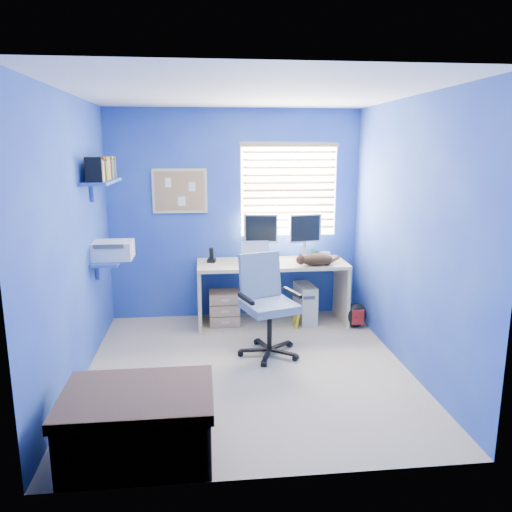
{
  "coord_description": "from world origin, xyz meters",
  "views": [
    {
      "loc": [
        -0.4,
        -4.36,
        2.05
      ],
      "look_at": [
        0.15,
        0.65,
        0.95
      ],
      "focal_mm": 35.0,
      "sensor_mm": 36.0,
      "label": 1
    }
  ],
  "objects": [
    {
      "name": "corkboard",
      "position": [
        -0.65,
        1.58,
        1.55
      ],
      "size": [
        0.64,
        0.02,
        0.52
      ],
      "color": "#CABB90",
      "rests_on": "ground"
    },
    {
      "name": "backpack",
      "position": [
        1.36,
        0.99,
        0.15
      ],
      "size": [
        0.28,
        0.23,
        0.29
      ],
      "primitive_type": "ellipsoid",
      "rotation": [
        0.0,
        0.0,
        -0.17
      ],
      "color": "black",
      "rests_on": "floor"
    },
    {
      "name": "wall_front",
      "position": [
        0.0,
        -1.6,
        1.25
      ],
      "size": [
        3.0,
        0.01,
        2.5
      ],
      "primitive_type": "cube",
      "color": "#1E38BA",
      "rests_on": "ground"
    },
    {
      "name": "monitor_left",
      "position": [
        0.29,
        1.46,
        1.01
      ],
      "size": [
        0.41,
        0.18,
        0.54
      ],
      "primitive_type": "cube",
      "rotation": [
        0.0,
        0.0,
        -0.16
      ],
      "color": "silver",
      "rests_on": "desk"
    },
    {
      "name": "wall_left",
      "position": [
        -1.5,
        0.0,
        1.25
      ],
      "size": [
        0.01,
        3.2,
        2.5
      ],
      "primitive_type": "cube",
      "color": "#1E38BA",
      "rests_on": "ground"
    },
    {
      "name": "bed_corner",
      "position": [
        -0.85,
        -1.25,
        0.23
      ],
      "size": [
        0.96,
        0.69,
        0.46
      ],
      "primitive_type": "cube",
      "color": "brown",
      "rests_on": "floor"
    },
    {
      "name": "ceiling",
      "position": [
        0.0,
        0.0,
        2.5
      ],
      "size": [
        3.0,
        3.2,
        0.0
      ],
      "primitive_type": "cube",
      "color": "white",
      "rests_on": "wall_back"
    },
    {
      "name": "window_blinds",
      "position": [
        0.65,
        1.57,
        1.55
      ],
      "size": [
        1.15,
        0.05,
        1.1
      ],
      "color": "white",
      "rests_on": "ground"
    },
    {
      "name": "laptop",
      "position": [
        0.21,
        1.27,
        0.85
      ],
      "size": [
        0.34,
        0.27,
        0.22
      ],
      "primitive_type": "cube",
      "rotation": [
        0.0,
        0.0,
        -0.04
      ],
      "color": "silver",
      "rests_on": "desk"
    },
    {
      "name": "tower_pc",
      "position": [
        0.81,
        1.27,
        0.23
      ],
      "size": [
        0.22,
        0.45,
        0.45
      ],
      "primitive_type": "cube",
      "rotation": [
        0.0,
        0.0,
        0.08
      ],
      "color": "beige",
      "rests_on": "floor"
    },
    {
      "name": "office_chair",
      "position": [
        0.23,
        0.36,
        0.38
      ],
      "size": [
        0.74,
        0.74,
        1.01
      ],
      "color": "black",
      "rests_on": "floor"
    },
    {
      "name": "phone",
      "position": [
        -0.3,
        1.34,
        0.82
      ],
      "size": [
        0.11,
        0.13,
        0.17
      ],
      "primitive_type": "cube",
      "rotation": [
        0.0,
        0.0,
        -0.21
      ],
      "color": "black",
      "rests_on": "desk"
    },
    {
      "name": "monitor_right",
      "position": [
        0.82,
        1.42,
        1.01
      ],
      "size": [
        0.42,
        0.2,
        0.54
      ],
      "primitive_type": "cube",
      "rotation": [
        0.0,
        0.0,
        0.2
      ],
      "color": "silver",
      "rests_on": "desk"
    },
    {
      "name": "cat",
      "position": [
        0.88,
        1.04,
        0.81
      ],
      "size": [
        0.41,
        0.28,
        0.13
      ],
      "primitive_type": "ellipsoid",
      "rotation": [
        0.0,
        0.0,
        0.24
      ],
      "color": "black",
      "rests_on": "desk"
    },
    {
      "name": "mug",
      "position": [
        0.95,
        1.43,
        0.79
      ],
      "size": [
        0.1,
        0.09,
        0.1
      ],
      "primitive_type": "imported",
      "color": "#2B6155",
      "rests_on": "desk"
    },
    {
      "name": "drawer_boxes",
      "position": [
        -0.16,
        1.25,
        0.2
      ],
      "size": [
        0.35,
        0.28,
        0.41
      ],
      "primitive_type": "cube",
      "color": "tan",
      "rests_on": "floor"
    },
    {
      "name": "floor",
      "position": [
        0.0,
        0.0,
        0.0
      ],
      "size": [
        3.0,
        3.2,
        0.0
      ],
      "primitive_type": "cube",
      "color": "#C4B699",
      "rests_on": "ground"
    },
    {
      "name": "yellow_book",
      "position": [
        0.67,
        1.07,
        0.12
      ],
      "size": [
        0.03,
        0.17,
        0.24
      ],
      "primitive_type": "cube",
      "color": "yellow",
      "rests_on": "floor"
    },
    {
      "name": "wall_back",
      "position": [
        0.0,
        1.6,
        1.25
      ],
      "size": [
        3.0,
        0.01,
        2.5
      ],
      "primitive_type": "cube",
      "color": "#1E38BA",
      "rests_on": "ground"
    },
    {
      "name": "desk",
      "position": [
        0.4,
        1.26,
        0.37
      ],
      "size": [
        1.74,
        0.65,
        0.74
      ],
      "primitive_type": "cube",
      "color": "#CABB90",
      "rests_on": "floor"
    },
    {
      "name": "wall_right",
      "position": [
        1.5,
        0.0,
        1.25
      ],
      "size": [
        0.01,
        3.2,
        2.5
      ],
      "primitive_type": "cube",
      "color": "#1E38BA",
      "rests_on": "ground"
    },
    {
      "name": "wall_shelves",
      "position": [
        -1.35,
        0.75,
        1.43
      ],
      "size": [
        0.42,
        0.9,
        1.05
      ],
      "color": "#3551A6",
      "rests_on": "ground"
    },
    {
      "name": "cd_spindle",
      "position": [
        1.08,
        1.42,
        0.78
      ],
      "size": [
        0.13,
        0.13,
        0.07
      ],
      "primitive_type": "cylinder",
      "color": "silver",
      "rests_on": "desk"
    }
  ]
}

